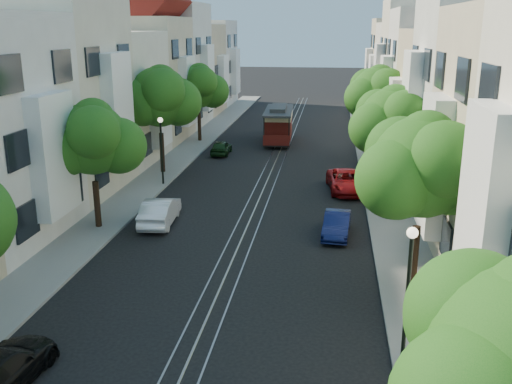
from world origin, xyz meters
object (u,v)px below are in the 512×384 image
at_px(tree_e_c, 393,122).
at_px(parked_car_e_mid, 337,224).
at_px(tree_e_d, 379,94).
at_px(parked_car_e_far, 346,181).
at_px(lamp_east, 409,275).
at_px(lamp_west, 161,141).
at_px(cable_car, 279,123).
at_px(tree_w_b, 93,141).
at_px(tree_w_d, 199,88).
at_px(tree_e_b, 423,169).
at_px(parked_car_w_far, 221,147).
at_px(parked_car_w_mid, 160,211).
at_px(tree_w_c, 160,98).

xyz_separation_m(tree_e_c, parked_car_e_mid, (-2.86, -5.45, -4.04)).
height_order(tree_e_d, parked_car_e_far, tree_e_d).
distance_m(lamp_east, lamp_west, 21.97).
bearing_deg(cable_car, parked_car_e_far, -71.93).
bearing_deg(tree_w_b, tree_w_d, 90.00).
distance_m(tree_w_b, parked_car_e_far, 15.14).
bearing_deg(tree_e_c, lamp_east, -93.44).
bearing_deg(tree_e_b, tree_w_d, 118.07).
xyz_separation_m(tree_w_d, parked_car_w_far, (2.74, -4.74, -4.04)).
xyz_separation_m(lamp_east, parked_car_w_mid, (-10.70, 11.08, -2.18)).
bearing_deg(parked_car_w_mid, tree_e_c, -161.39).
distance_m(tree_w_d, cable_car, 7.32).
relative_size(lamp_west, parked_car_e_mid, 1.23).
relative_size(tree_w_d, parked_car_e_far, 1.45).
xyz_separation_m(tree_w_b, tree_w_d, (0.00, 22.00, 0.20)).
xyz_separation_m(lamp_east, parked_car_e_far, (-1.31, 18.20, -2.22)).
relative_size(lamp_east, cable_car, 0.57).
bearing_deg(parked_car_w_far, tree_w_b, 80.22).
height_order(tree_e_d, parked_car_w_mid, tree_e_d).
distance_m(lamp_east, parked_car_e_far, 18.39).
xyz_separation_m(cable_car, parked_car_w_far, (-3.90, -5.62, -1.10)).
distance_m(tree_w_d, parked_car_e_far, 18.78).
bearing_deg(tree_w_c, cable_car, 60.82).
height_order(tree_w_b, parked_car_w_mid, tree_w_b).
xyz_separation_m(parked_car_e_mid, parked_car_e_far, (0.59, 7.67, 0.07)).
height_order(tree_e_b, cable_car, tree_e_b).
distance_m(tree_w_b, parked_car_w_far, 17.90).
relative_size(tree_w_c, cable_car, 0.96).
bearing_deg(parked_car_e_mid, tree_e_b, -58.42).
bearing_deg(parked_car_e_far, cable_car, 103.83).
distance_m(tree_w_c, parked_car_w_mid, 11.17).
bearing_deg(tree_e_c, parked_car_e_mid, -117.71).
distance_m(tree_e_b, lamp_east, 5.41).
distance_m(tree_w_c, tree_w_d, 11.01).
height_order(lamp_west, cable_car, lamp_west).
bearing_deg(cable_car, tree_w_c, -121.66).
bearing_deg(tree_e_c, parked_car_w_far, 136.00).
bearing_deg(tree_w_d, parked_car_e_far, -48.62).
bearing_deg(tree_e_d, tree_w_b, -130.27).
relative_size(parked_car_e_far, parked_car_w_mid, 1.11).
xyz_separation_m(tree_e_d, parked_car_w_far, (-11.66, 0.26, -4.31)).
xyz_separation_m(tree_e_c, lamp_east, (-0.96, -15.98, -1.75)).
bearing_deg(lamp_east, parked_car_w_far, 111.45).
distance_m(tree_w_c, parked_car_e_far, 13.22).
bearing_deg(parked_car_w_far, parked_car_w_mid, 89.23).
bearing_deg(parked_car_e_mid, lamp_west, 149.40).
relative_size(tree_e_c, tree_w_b, 1.04).
relative_size(tree_w_d, parked_car_w_far, 2.00).
distance_m(cable_car, parked_car_e_far, 15.69).
relative_size(lamp_east, parked_car_w_far, 1.27).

